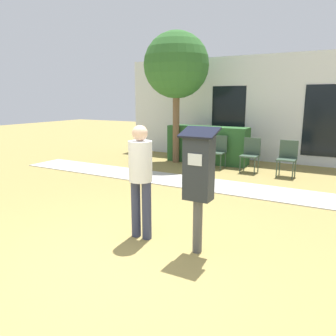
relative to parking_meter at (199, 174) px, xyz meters
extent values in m
plane|color=olive|center=(-0.52, -0.86, -1.02)|extent=(40.00, 40.00, 0.00)
cube|color=#B7B2A8|center=(-0.52, 3.14, -1.01)|extent=(12.00, 1.10, 0.02)
cube|color=silver|center=(-0.52, 6.73, 0.58)|extent=(10.00, 0.24, 3.20)
cube|color=black|center=(-1.92, 6.60, 0.28)|extent=(1.10, 0.02, 2.00)
cube|color=black|center=(0.88, 6.60, 0.28)|extent=(1.10, 0.02, 2.00)
cylinder|color=#4C4C4C|center=(0.00, 0.00, -0.67)|extent=(0.12, 0.12, 0.70)
cube|color=#23282D|center=(0.00, 0.00, 0.08)|extent=(0.34, 0.22, 0.80)
cube|color=silver|center=(0.00, -0.12, 0.20)|extent=(0.18, 0.01, 0.14)
cube|color=black|center=(0.00, 0.00, 0.51)|extent=(0.44, 0.31, 0.12)
cylinder|color=#333851|center=(-0.96, 0.03, -0.61)|extent=(0.13, 0.13, 0.82)
cylinder|color=#333851|center=(-0.78, 0.03, -0.61)|extent=(0.13, 0.13, 0.82)
cylinder|color=white|center=(-0.87, 0.03, 0.08)|extent=(0.32, 0.32, 0.55)
sphere|color=#D8AD8C|center=(-0.87, 0.03, 0.46)|extent=(0.21, 0.21, 0.21)
cylinder|color=#334738|center=(-1.83, 4.75, -0.81)|extent=(0.03, 0.03, 0.42)
cylinder|color=#334738|center=(-1.45, 4.75, -0.81)|extent=(0.03, 0.03, 0.42)
cylinder|color=#334738|center=(-1.83, 5.13, -0.81)|extent=(0.03, 0.03, 0.42)
cylinder|color=#334738|center=(-1.45, 5.13, -0.81)|extent=(0.03, 0.03, 0.42)
cube|color=#334738|center=(-1.64, 4.94, -0.58)|extent=(0.44, 0.44, 0.04)
cube|color=#334738|center=(-1.64, 5.14, -0.34)|extent=(0.44, 0.04, 0.44)
cylinder|color=#334738|center=(-0.89, 4.69, -0.81)|extent=(0.03, 0.03, 0.42)
cylinder|color=#334738|center=(-0.51, 4.69, -0.81)|extent=(0.03, 0.03, 0.42)
cylinder|color=#334738|center=(-0.89, 5.07, -0.81)|extent=(0.03, 0.03, 0.42)
cylinder|color=#334738|center=(-0.51, 5.07, -0.81)|extent=(0.03, 0.03, 0.42)
cube|color=#334738|center=(-0.70, 4.88, -0.58)|extent=(0.44, 0.44, 0.04)
cube|color=#334738|center=(-0.70, 5.08, -0.34)|extent=(0.44, 0.04, 0.44)
cylinder|color=#334738|center=(0.05, 4.62, -0.81)|extent=(0.03, 0.03, 0.42)
cylinder|color=#334738|center=(0.43, 4.62, -0.81)|extent=(0.03, 0.03, 0.42)
cylinder|color=#334738|center=(0.05, 5.00, -0.81)|extent=(0.03, 0.03, 0.42)
cylinder|color=#334738|center=(0.43, 5.00, -0.81)|extent=(0.03, 0.03, 0.42)
cube|color=#334738|center=(0.24, 4.81, -0.58)|extent=(0.44, 0.44, 0.04)
cube|color=#334738|center=(0.24, 5.01, -0.34)|extent=(0.44, 0.04, 0.44)
cube|color=#285628|center=(-2.19, 5.57, -0.47)|extent=(2.45, 0.60, 1.10)
cylinder|color=brown|center=(-3.05, 5.16, 0.08)|extent=(0.20, 0.20, 2.20)
sphere|color=#2D6028|center=(-3.05, 5.16, 1.85)|extent=(1.90, 1.90, 1.90)
camera|label=1|loc=(1.57, -3.57, 0.91)|focal=35.00mm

